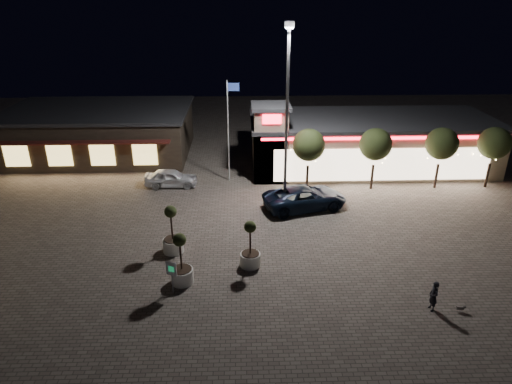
{
  "coord_description": "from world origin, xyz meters",
  "views": [
    {
      "loc": [
        -0.98,
        -21.12,
        14.07
      ],
      "look_at": [
        -0.08,
        6.0,
        2.04
      ],
      "focal_mm": 32.0,
      "sensor_mm": 36.0,
      "label": 1
    }
  ],
  "objects_px": {
    "white_sedan": "(171,178)",
    "planter_mid": "(182,268)",
    "pickup_truck": "(305,197)",
    "pedestrian": "(434,296)",
    "planter_left": "(173,238)",
    "valet_sign": "(171,271)"
  },
  "relations": [
    {
      "from": "pedestrian",
      "to": "planter_mid",
      "type": "bearing_deg",
      "value": -108.7
    },
    {
      "from": "pickup_truck",
      "to": "planter_mid",
      "type": "relative_size",
      "value": 2.01
    },
    {
      "from": "white_sedan",
      "to": "planter_left",
      "type": "relative_size",
      "value": 1.37
    },
    {
      "from": "pedestrian",
      "to": "planter_left",
      "type": "relative_size",
      "value": 0.52
    },
    {
      "from": "planter_mid",
      "to": "pickup_truck",
      "type": "bearing_deg",
      "value": 48.9
    },
    {
      "from": "planter_left",
      "to": "pedestrian",
      "type": "bearing_deg",
      "value": -23.79
    },
    {
      "from": "pickup_truck",
      "to": "planter_left",
      "type": "bearing_deg",
      "value": 108.35
    },
    {
      "from": "pedestrian",
      "to": "planter_mid",
      "type": "relative_size",
      "value": 0.54
    },
    {
      "from": "pickup_truck",
      "to": "white_sedan",
      "type": "bearing_deg",
      "value": 51.76
    },
    {
      "from": "white_sedan",
      "to": "pedestrian",
      "type": "distance_m",
      "value": 21.34
    },
    {
      "from": "pickup_truck",
      "to": "planter_mid",
      "type": "xyz_separation_m",
      "value": [
        -7.58,
        -8.7,
        0.09
      ]
    },
    {
      "from": "pickup_truck",
      "to": "valet_sign",
      "type": "height_order",
      "value": "valet_sign"
    },
    {
      "from": "white_sedan",
      "to": "planter_mid",
      "type": "height_order",
      "value": "planter_mid"
    },
    {
      "from": "pedestrian",
      "to": "valet_sign",
      "type": "distance_m",
      "value": 12.74
    },
    {
      "from": "pickup_truck",
      "to": "pedestrian",
      "type": "bearing_deg",
      "value": -172.81
    },
    {
      "from": "planter_left",
      "to": "planter_mid",
      "type": "relative_size",
      "value": 1.02
    },
    {
      "from": "planter_mid",
      "to": "valet_sign",
      "type": "relative_size",
      "value": 1.62
    },
    {
      "from": "pickup_truck",
      "to": "pedestrian",
      "type": "relative_size",
      "value": 3.75
    },
    {
      "from": "white_sedan",
      "to": "planter_mid",
      "type": "bearing_deg",
      "value": -168.56
    },
    {
      "from": "valet_sign",
      "to": "pedestrian",
      "type": "bearing_deg",
      "value": -8.11
    },
    {
      "from": "white_sedan",
      "to": "planter_left",
      "type": "xyz_separation_m",
      "value": [
        1.46,
        -9.84,
        0.22
      ]
    },
    {
      "from": "planter_left",
      "to": "valet_sign",
      "type": "height_order",
      "value": "planter_left"
    }
  ]
}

